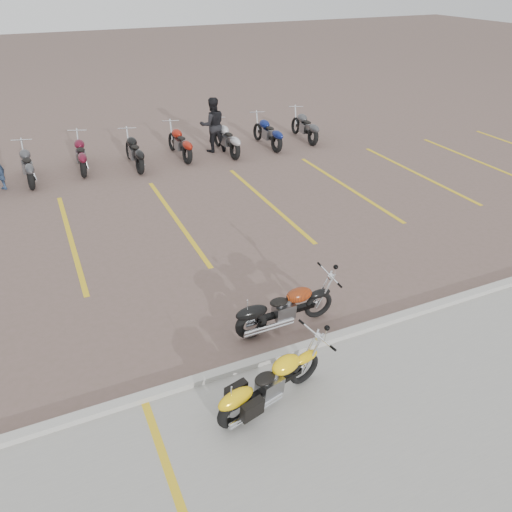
# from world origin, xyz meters

# --- Properties ---
(ground) EXTENTS (100.00, 100.00, 0.00)m
(ground) POSITION_xyz_m (0.00, 0.00, 0.00)
(ground) COLOR brown
(ground) RESTS_ON ground
(concrete_apron) EXTENTS (60.00, 5.00, 0.01)m
(concrete_apron) POSITION_xyz_m (0.00, -4.50, 0.01)
(concrete_apron) COLOR #9E9B93
(concrete_apron) RESTS_ON ground
(curb) EXTENTS (60.00, 0.18, 0.12)m
(curb) POSITION_xyz_m (0.00, -2.00, 0.06)
(curb) COLOR #ADAAA3
(curb) RESTS_ON ground
(parking_stripes) EXTENTS (38.00, 5.50, 0.01)m
(parking_stripes) POSITION_xyz_m (0.00, 4.00, 0.00)
(parking_stripes) COLOR gold
(parking_stripes) RESTS_ON ground
(yellow_cruiser) EXTENTS (1.94, 0.61, 0.81)m
(yellow_cruiser) POSITION_xyz_m (-0.57, -2.86, 0.40)
(yellow_cruiser) COLOR black
(yellow_cruiser) RESTS_ON ground
(flame_cruiser) EXTENTS (2.00, 0.29, 0.82)m
(flame_cruiser) POSITION_xyz_m (0.49, -1.28, 0.41)
(flame_cruiser) COLOR black
(flame_cruiser) RESTS_ON ground
(person_b) EXTENTS (1.00, 0.82, 1.91)m
(person_b) POSITION_xyz_m (2.87, 8.86, 0.96)
(person_b) COLOR black
(person_b) RESTS_ON ground
(bg_bike_row) EXTENTS (17.19, 2.01, 1.10)m
(bg_bike_row) POSITION_xyz_m (-1.77, 8.73, 0.55)
(bg_bike_row) COLOR black
(bg_bike_row) RESTS_ON ground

